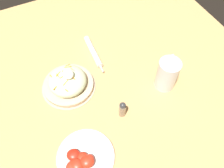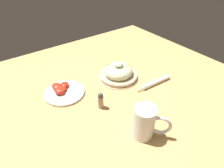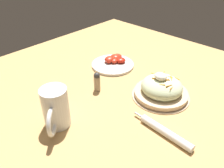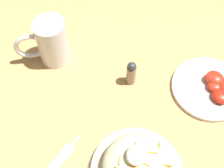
{
  "view_description": "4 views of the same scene",
  "coord_description": "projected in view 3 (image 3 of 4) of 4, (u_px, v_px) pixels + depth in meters",
  "views": [
    {
      "loc": [
        -0.47,
        0.2,
        0.82
      ],
      "look_at": [
        -0.02,
        -0.02,
        0.07
      ],
      "focal_mm": 37.0,
      "sensor_mm": 36.0,
      "label": 1
    },
    {
      "loc": [
        -0.47,
        -0.56,
        0.62
      ],
      "look_at": [
        -0.04,
        0.01,
        0.08
      ],
      "focal_mm": 30.36,
      "sensor_mm": 36.0,
      "label": 2
    },
    {
      "loc": [
        0.44,
        -0.53,
        0.53
      ],
      "look_at": [
        -0.05,
        -0.01,
        0.06
      ],
      "focal_mm": 36.25,
      "sensor_mm": 36.0,
      "label": 3
    },
    {
      "loc": [
        0.29,
        0.19,
        0.72
      ],
      "look_at": [
        -0.05,
        -0.03,
        0.08
      ],
      "focal_mm": 49.2,
      "sensor_mm": 36.0,
      "label": 4
    }
  ],
  "objects": [
    {
      "name": "salad_plate",
      "position": [
        161.0,
        89.0,
        0.87
      ],
      "size": [
        0.23,
        0.23,
        0.11
      ],
      "color": "#D1B28E",
      "rests_on": "ground_plane"
    },
    {
      "name": "salt_shaker",
      "position": [
        97.0,
        81.0,
        0.91
      ],
      "size": [
        0.03,
        0.03,
        0.08
      ],
      "color": "gray",
      "rests_on": "ground_plane"
    },
    {
      "name": "ground_plane",
      "position": [
        124.0,
        101.0,
        0.87
      ],
      "size": [
        1.43,
        1.43,
        0.0
      ],
      "primitive_type": "plane",
      "color": "tan"
    },
    {
      "name": "beer_mug",
      "position": [
        56.0,
        110.0,
        0.73
      ],
      "size": [
        0.12,
        0.12,
        0.14
      ],
      "color": "white",
      "rests_on": "ground_plane"
    },
    {
      "name": "napkin_roll",
      "position": [
        165.0,
        132.0,
        0.71
      ],
      "size": [
        0.22,
        0.04,
        0.03
      ],
      "color": "white",
      "rests_on": "ground_plane"
    },
    {
      "name": "tomato_plate",
      "position": [
        113.0,
        62.0,
        1.1
      ],
      "size": [
        0.2,
        0.2,
        0.04
      ],
      "color": "silver",
      "rests_on": "ground_plane"
    }
  ]
}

